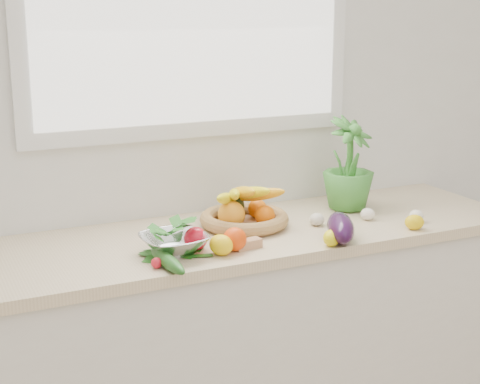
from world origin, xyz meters
name	(u,v)px	position (x,y,z in m)	size (l,w,h in m)	color
back_wall	(191,97)	(0.00, 2.25, 1.35)	(4.50, 0.02, 2.70)	white
counter_cabinet	(225,355)	(0.00, 1.95, 0.43)	(2.20, 0.58, 0.86)	silver
countertop	(225,239)	(0.00, 1.95, 0.88)	(2.24, 0.62, 0.04)	beige
orange_loose	(235,239)	(-0.05, 1.76, 0.94)	(0.08, 0.08, 0.08)	#EA4007
lemon_a	(221,245)	(-0.11, 1.74, 0.93)	(0.07, 0.09, 0.07)	yellow
lemon_b	(331,238)	(0.27, 1.67, 0.93)	(0.06, 0.07, 0.06)	yellow
lemon_c	(414,222)	(0.63, 1.70, 0.93)	(0.06, 0.07, 0.06)	yellow
apple	(196,239)	(-0.16, 1.83, 0.94)	(0.08, 0.08, 0.08)	red
ginger	(248,244)	(0.00, 1.77, 0.92)	(0.10, 0.04, 0.03)	tan
garlic_a	(368,214)	(0.55, 1.87, 0.92)	(0.05, 0.05, 0.05)	white
garlic_b	(317,219)	(0.34, 1.89, 0.92)	(0.06, 0.06, 0.05)	beige
garlic_c	(416,216)	(0.70, 1.77, 0.92)	(0.05, 0.05, 0.05)	white
eggplant	(341,228)	(0.32, 1.70, 0.95)	(0.09, 0.23, 0.09)	#2A0D31
cucumber	(168,261)	(-0.30, 1.70, 0.92)	(0.04, 0.24, 0.04)	#205619
radish	(156,263)	(-0.33, 1.71, 0.92)	(0.03, 0.03, 0.03)	red
potted_herb	(349,163)	(0.57, 2.03, 1.09)	(0.20, 0.20, 0.36)	#3E8C33
fruit_basket	(244,213)	(0.10, 2.00, 0.95)	(0.34, 0.34, 0.18)	#B47950
colander_with_spinach	(174,238)	(-0.24, 1.81, 0.96)	(0.23, 0.23, 0.12)	silver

